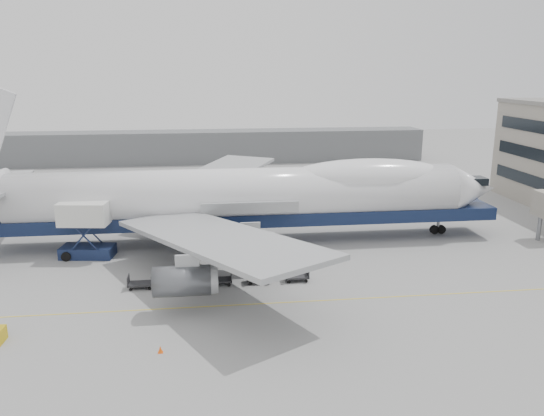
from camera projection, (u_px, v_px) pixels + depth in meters
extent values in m
plane|color=gray|center=(247.00, 279.00, 52.46)|extent=(260.00, 260.00, 0.00)
cube|color=gold|center=(253.00, 304.00, 46.69)|extent=(60.00, 0.15, 0.01)
cylinder|color=slate|center=(539.00, 228.00, 64.01)|extent=(0.50, 0.50, 3.00)
cube|color=slate|center=(178.00, 147.00, 117.65)|extent=(110.00, 8.00, 7.00)
cylinder|color=white|center=(239.00, 195.00, 62.55)|extent=(52.00, 6.40, 6.40)
cube|color=#101C3D|center=(248.00, 216.00, 63.32)|extent=(60.00, 5.76, 1.50)
cone|color=white|center=(472.00, 189.00, 65.97)|extent=(6.00, 6.40, 6.40)
ellipsoid|color=white|center=(368.00, 177.00, 63.95)|extent=(20.67, 5.78, 4.56)
cube|color=#9EA0A3|center=(216.00, 238.00, 48.63)|extent=(20.35, 26.74, 2.26)
cube|color=#9EA0A3|center=(212.00, 177.00, 76.07)|extent=(20.35, 26.74, 2.26)
cylinder|color=#595B60|center=(192.00, 186.00, 80.81)|extent=(4.80, 2.60, 2.60)
cylinder|color=#595B60|center=(235.00, 199.00, 72.87)|extent=(4.80, 2.60, 2.60)
cylinder|color=#595B60|center=(246.00, 244.00, 53.65)|extent=(4.80, 2.60, 2.60)
cylinder|color=#595B60|center=(182.00, 281.00, 44.30)|extent=(4.80, 2.60, 2.60)
cylinder|color=slate|center=(438.00, 224.00, 66.62)|extent=(0.36, 0.36, 2.50)
cylinder|color=black|center=(438.00, 229.00, 66.79)|extent=(1.10, 0.45, 1.10)
cylinder|color=slate|center=(215.00, 240.00, 60.44)|extent=(0.36, 0.36, 2.50)
cylinder|color=black|center=(215.00, 246.00, 60.61)|extent=(1.10, 0.45, 1.10)
cylinder|color=slate|center=(214.00, 225.00, 66.20)|extent=(0.36, 0.36, 2.50)
cylinder|color=black|center=(214.00, 230.00, 66.38)|extent=(1.10, 0.45, 1.10)
cube|color=#162244|center=(88.00, 251.00, 58.46)|extent=(5.99, 3.47, 1.25)
cube|color=silver|center=(84.00, 213.00, 57.36)|extent=(5.57, 3.64, 2.49)
cube|color=#162244|center=(84.00, 236.00, 56.72)|extent=(4.01, 0.67, 4.46)
cube|color=#162244|center=(89.00, 229.00, 59.12)|extent=(4.01, 0.67, 4.46)
cube|color=slate|center=(88.00, 209.00, 59.11)|extent=(2.88, 1.72, 0.15)
cylinder|color=black|center=(66.00, 257.00, 57.16)|extent=(1.02, 0.40, 1.02)
cylinder|color=black|center=(71.00, 250.00, 59.34)|extent=(1.02, 0.40, 1.02)
cylinder|color=black|center=(105.00, 255.00, 57.64)|extent=(1.02, 0.40, 1.02)
cylinder|color=black|center=(109.00, 248.00, 59.82)|extent=(1.02, 0.40, 1.02)
cylinder|color=black|center=(2.00, 334.00, 40.75)|extent=(0.70, 0.30, 0.70)
cone|color=#FF590D|center=(160.00, 349.00, 38.62)|extent=(0.35, 0.35, 0.54)
cube|color=#FF590D|center=(161.00, 352.00, 38.68)|extent=(0.37, 0.37, 0.03)
cube|color=#2D2D30|center=(140.00, 284.00, 50.05)|extent=(2.30, 1.35, 0.18)
cube|color=#2D2D30|center=(128.00, 280.00, 49.82)|extent=(0.08, 1.35, 0.90)
cube|color=#2D2D30|center=(152.00, 279.00, 50.07)|extent=(0.08, 1.35, 0.90)
cylinder|color=black|center=(131.00, 289.00, 49.49)|extent=(0.30, 0.12, 0.30)
cylinder|color=black|center=(132.00, 285.00, 50.55)|extent=(0.30, 0.12, 0.30)
cylinder|color=black|center=(149.00, 288.00, 49.69)|extent=(0.30, 0.12, 0.30)
cylinder|color=black|center=(150.00, 284.00, 50.75)|extent=(0.30, 0.12, 0.30)
cube|color=#2D2D30|center=(181.00, 282.00, 50.49)|extent=(2.30, 1.35, 0.18)
cube|color=#2D2D30|center=(169.00, 278.00, 50.26)|extent=(0.08, 1.35, 0.90)
cube|color=#2D2D30|center=(192.00, 277.00, 50.52)|extent=(0.08, 1.35, 0.90)
cylinder|color=black|center=(171.00, 287.00, 49.93)|extent=(0.30, 0.12, 0.30)
cylinder|color=black|center=(172.00, 283.00, 50.99)|extent=(0.30, 0.12, 0.30)
cylinder|color=black|center=(190.00, 287.00, 50.13)|extent=(0.30, 0.12, 0.30)
cylinder|color=black|center=(190.00, 282.00, 51.19)|extent=(0.30, 0.12, 0.30)
cube|color=#2D2D30|center=(220.00, 280.00, 50.93)|extent=(2.30, 1.35, 0.18)
cube|color=#2D2D30|center=(208.00, 277.00, 50.70)|extent=(0.08, 1.35, 0.90)
cube|color=#2D2D30|center=(231.00, 276.00, 50.96)|extent=(0.08, 1.35, 0.90)
cylinder|color=black|center=(211.00, 286.00, 50.37)|extent=(0.30, 0.12, 0.30)
cylinder|color=black|center=(211.00, 281.00, 51.43)|extent=(0.30, 0.12, 0.30)
cylinder|color=black|center=(229.00, 285.00, 50.58)|extent=(0.30, 0.12, 0.30)
cylinder|color=black|center=(229.00, 280.00, 51.63)|extent=(0.30, 0.12, 0.30)
cube|color=#2D2D30|center=(259.00, 278.00, 51.37)|extent=(2.30, 1.35, 0.18)
cube|color=#2D2D30|center=(247.00, 275.00, 51.14)|extent=(0.08, 1.35, 0.90)
cube|color=#2D2D30|center=(270.00, 274.00, 51.40)|extent=(0.08, 1.35, 0.90)
cylinder|color=black|center=(250.00, 284.00, 50.82)|extent=(0.30, 0.12, 0.30)
cylinder|color=black|center=(250.00, 279.00, 51.87)|extent=(0.30, 0.12, 0.30)
cylinder|color=black|center=(268.00, 283.00, 51.02)|extent=(0.30, 0.12, 0.30)
cylinder|color=black|center=(267.00, 279.00, 52.07)|extent=(0.30, 0.12, 0.30)
cube|color=#2D2D30|center=(297.00, 276.00, 51.81)|extent=(2.30, 1.35, 0.18)
cube|color=#2D2D30|center=(286.00, 273.00, 51.58)|extent=(0.08, 1.35, 0.90)
cube|color=#2D2D30|center=(308.00, 272.00, 51.84)|extent=(0.08, 1.35, 0.90)
cylinder|color=black|center=(289.00, 282.00, 51.26)|extent=(0.30, 0.12, 0.30)
cylinder|color=black|center=(287.00, 278.00, 52.31)|extent=(0.30, 0.12, 0.30)
cylinder|color=black|center=(306.00, 281.00, 51.46)|extent=(0.30, 0.12, 0.30)
cylinder|color=black|center=(304.00, 277.00, 52.51)|extent=(0.30, 0.12, 0.30)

